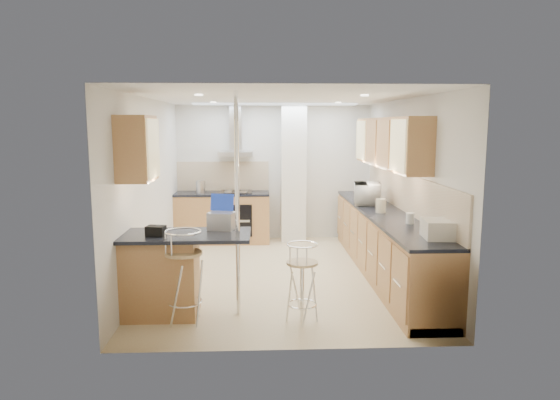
{
  "coord_description": "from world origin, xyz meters",
  "views": [
    {
      "loc": [
        -0.3,
        -6.91,
        2.14
      ],
      "look_at": [
        0.02,
        0.2,
        1.06
      ],
      "focal_mm": 32.0,
      "sensor_mm": 36.0,
      "label": 1
    }
  ],
  "objects_px": {
    "laptop": "(222,221)",
    "bread_bin": "(438,229)",
    "bar_stool_near": "(184,276)",
    "bar_stool_end": "(302,283)",
    "microwave": "(367,194)"
  },
  "relations": [
    {
      "from": "laptop",
      "to": "bar_stool_end",
      "type": "height_order",
      "value": "laptop"
    },
    {
      "from": "laptop",
      "to": "bar_stool_end",
      "type": "xyz_separation_m",
      "value": [
        0.89,
        -0.48,
        -0.6
      ]
    },
    {
      "from": "bar_stool_near",
      "to": "bar_stool_end",
      "type": "relative_size",
      "value": 1.17
    },
    {
      "from": "bar_stool_near",
      "to": "bread_bin",
      "type": "bearing_deg",
      "value": -24.14
    },
    {
      "from": "microwave",
      "to": "bar_stool_near",
      "type": "relative_size",
      "value": 0.56
    },
    {
      "from": "bar_stool_end",
      "to": "bar_stool_near",
      "type": "bearing_deg",
      "value": 112.02
    },
    {
      "from": "microwave",
      "to": "bar_stool_near",
      "type": "xyz_separation_m",
      "value": [
        -2.49,
        -2.33,
        -0.56
      ]
    },
    {
      "from": "laptop",
      "to": "bar_stool_near",
      "type": "distance_m",
      "value": 0.78
    },
    {
      "from": "bar_stool_near",
      "to": "microwave",
      "type": "bearing_deg",
      "value": 19.45
    },
    {
      "from": "bar_stool_near",
      "to": "bar_stool_end",
      "type": "xyz_separation_m",
      "value": [
        1.27,
        -0.04,
        -0.07
      ]
    },
    {
      "from": "laptop",
      "to": "bread_bin",
      "type": "relative_size",
      "value": 0.77
    },
    {
      "from": "microwave",
      "to": "bread_bin",
      "type": "height_order",
      "value": "microwave"
    },
    {
      "from": "bar_stool_end",
      "to": "bread_bin",
      "type": "relative_size",
      "value": 2.32
    },
    {
      "from": "microwave",
      "to": "bar_stool_end",
      "type": "height_order",
      "value": "microwave"
    },
    {
      "from": "laptop",
      "to": "bread_bin",
      "type": "distance_m",
      "value": 2.41
    }
  ]
}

